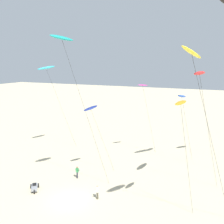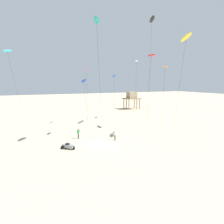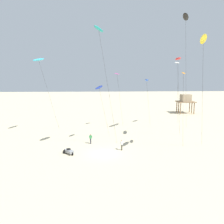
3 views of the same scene
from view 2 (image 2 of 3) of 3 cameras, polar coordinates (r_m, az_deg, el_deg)
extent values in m
plane|color=beige|center=(34.07, -2.32, -8.29)|extent=(260.00, 260.00, 0.00)
ellipsoid|color=teal|center=(33.89, -3.94, 22.16)|extent=(1.88, 2.91, 0.94)
cylinder|color=#262626|center=(35.78, -3.09, 6.87)|extent=(2.98, 5.13, 17.72)
ellipsoid|color=blue|center=(50.71, 0.48, 9.08)|extent=(1.25, 2.43, 0.72)
cylinder|color=#262626|center=(52.55, 0.61, 3.23)|extent=(1.71, 2.94, 10.41)
ellipsoid|color=#D8339E|center=(49.20, -6.63, 10.59)|extent=(1.52, 1.79, 0.36)
cylinder|color=#262626|center=(50.92, -6.16, 3.81)|extent=(1.70, 2.92, 11.78)
ellipsoid|color=black|center=(49.25, 10.11, 22.14)|extent=(2.38, 3.41, 1.04)
cylinder|color=#262626|center=(51.42, 9.43, 9.25)|extent=(3.73, 6.44, 21.58)
ellipsoid|color=#33BFE0|center=(42.54, -25.02, 13.86)|extent=(2.18, 3.20, 0.95)
cylinder|color=#262626|center=(44.56, -22.86, 4.26)|extent=(2.58, 4.44, 14.29)
ellipsoid|color=orange|center=(39.31, 13.29, 11.14)|extent=(1.04, 2.09, 0.43)
cylinder|color=#262626|center=(40.80, 12.73, 2.65)|extent=(1.44, 2.47, 11.80)
ellipsoid|color=yellow|center=(37.99, 18.27, 17.55)|extent=(1.60, 3.27, 1.21)
cylinder|color=#262626|center=(41.07, 16.57, 5.51)|extent=(3.75, 6.47, 16.02)
ellipsoid|color=navy|center=(38.44, -7.16, 7.86)|extent=(1.61, 1.84, 0.87)
cylinder|color=#262626|center=(40.57, -6.50, 1.09)|extent=(1.92, 3.30, 9.44)
ellipsoid|color=white|center=(56.10, 6.22, 12.74)|extent=(2.00, 2.28, 0.33)
cylinder|color=#262626|center=(58.03, 6.06, 5.49)|extent=(2.11, 3.63, 14.17)
ellipsoid|color=red|center=(44.31, 9.94, 13.99)|extent=(1.34, 3.10, 0.52)
cylinder|color=#262626|center=(46.62, 9.45, 4.82)|extent=(2.55, 4.39, 14.13)
cylinder|color=#4C4738|center=(36.33, 0.75, -6.53)|extent=(0.22, 0.22, 0.88)
cube|color=white|center=(36.15, 0.75, -5.41)|extent=(0.31, 0.39, 0.58)
sphere|color=tan|center=(36.06, 0.75, -4.79)|extent=(0.20, 0.20, 0.20)
cylinder|color=white|center=(36.00, 1.01, -5.39)|extent=(0.50, 0.27, 0.39)
cylinder|color=white|center=(36.29, 0.49, -5.28)|extent=(0.50, 0.27, 0.39)
cylinder|color=#33333D|center=(37.90, -8.51, -6.01)|extent=(0.22, 0.22, 0.88)
cube|color=#338C4C|center=(37.73, -8.53, -4.93)|extent=(0.37, 0.26, 0.58)
sphere|color=#9E7051|center=(37.64, -8.54, -4.34)|extent=(0.20, 0.20, 0.20)
cylinder|color=#338C4C|center=(37.62, -8.83, -4.90)|extent=(0.18, 0.51, 0.39)
cylinder|color=#338C4C|center=(37.82, -8.23, -4.82)|extent=(0.18, 0.51, 0.39)
cylinder|color=#846647|center=(73.58, 4.31, 1.85)|extent=(0.28, 0.28, 3.46)
cylinder|color=#846647|center=(75.69, 7.02, 1.98)|extent=(0.28, 0.28, 3.46)
cylinder|color=#846647|center=(76.62, 3.02, 2.10)|extent=(0.28, 0.28, 3.46)
cylinder|color=#846647|center=(78.65, 5.66, 2.23)|extent=(0.28, 0.28, 3.46)
cylinder|color=#846647|center=(75.10, 3.65, 1.98)|extent=(0.28, 0.28, 3.46)
cylinder|color=#846647|center=(77.17, 6.33, 2.11)|extent=(0.28, 0.28, 3.46)
cube|color=#846647|center=(75.95, 5.02, 3.43)|extent=(5.15, 4.37, 0.24)
cube|color=#9E896B|center=(75.86, 5.03, 4.32)|extent=(2.83, 2.62, 2.13)
cube|color=gray|center=(32.45, -10.97, -8.45)|extent=(1.61, 1.76, 0.36)
cube|color=black|center=(32.46, -11.20, -7.94)|extent=(0.62, 0.62, 0.20)
cylinder|color=black|center=(32.04, -9.79, -8.97)|extent=(0.42, 0.48, 0.52)
cylinder|color=black|center=(33.27, -11.50, -8.38)|extent=(0.42, 0.48, 0.52)
cylinder|color=black|center=(32.58, -12.48, -8.76)|extent=(0.42, 0.48, 0.52)
camera|label=1|loc=(29.72, 51.27, 16.58)|focal=41.55mm
camera|label=3|loc=(12.51, 76.80, 11.10)|focal=36.50mm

